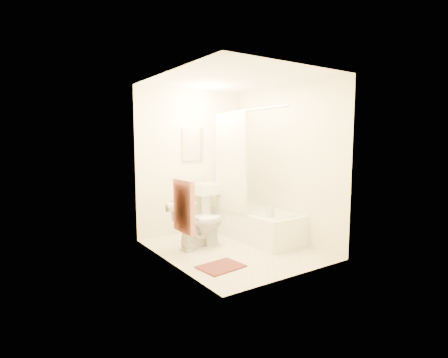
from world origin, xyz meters
TOP-DOWN VIEW (x-y plane):
  - floor at (0.00, 0.00)m, footprint 2.40×2.40m
  - ceiling at (0.00, 0.00)m, footprint 2.40×2.40m
  - wall_back at (0.00, 1.20)m, footprint 2.00×0.02m
  - wall_left at (-1.00, 0.00)m, footprint 0.02×2.40m
  - wall_right at (1.00, 0.00)m, footprint 0.02×2.40m
  - mirror at (0.00, 1.18)m, footprint 0.40×0.03m
  - curtain_rod at (0.30, 0.10)m, footprint 0.03×1.70m
  - shower_curtain at (0.30, 0.50)m, footprint 0.04×0.80m
  - towel_bar at (-0.96, -0.25)m, footprint 0.02×0.60m
  - towel at (-0.93, -0.25)m, footprint 0.06×0.45m
  - toilet_paper at (-0.93, 0.12)m, footprint 0.11×0.12m
  - toilet at (-0.35, 0.37)m, footprint 0.78×0.48m
  - sink at (0.12, 0.95)m, footprint 0.51×0.42m
  - bathtub at (0.65, 0.30)m, footprint 0.70×1.60m
  - bath_mat at (-0.55, -0.50)m, footprint 0.57×0.45m
  - soap_bottle at (0.48, -0.23)m, footprint 0.12×0.12m
  - scrub_brush at (0.55, 0.84)m, footprint 0.08×0.22m

SIDE VIEW (x-z plane):
  - floor at x=0.00m, z-range 0.00..0.00m
  - bath_mat at x=-0.55m, z-range 0.00..0.02m
  - bathtub at x=0.65m, z-range 0.00..0.45m
  - toilet at x=-0.35m, z-range 0.00..0.74m
  - sink at x=0.12m, z-range 0.00..0.93m
  - scrub_brush at x=0.55m, z-range 0.45..0.49m
  - soap_bottle at x=0.48m, z-range 0.45..0.66m
  - toilet_paper at x=-0.93m, z-range 0.64..0.76m
  - towel at x=-0.93m, z-range 0.45..1.11m
  - towel_bar at x=-0.96m, z-range 1.09..1.11m
  - wall_back at x=0.00m, z-range 0.00..2.40m
  - wall_left at x=-1.00m, z-range 0.00..2.40m
  - wall_right at x=1.00m, z-range 0.00..2.40m
  - shower_curtain at x=0.30m, z-range 0.44..2.00m
  - mirror at x=0.00m, z-range 1.23..1.77m
  - curtain_rod at x=0.30m, z-range 1.98..2.02m
  - ceiling at x=0.00m, z-range 2.40..2.40m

